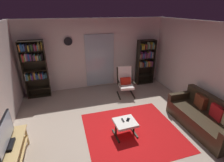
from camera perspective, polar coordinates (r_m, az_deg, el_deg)
The scene contains 15 objects.
ground_plane at distance 4.49m, azimuth 2.26°, elevation -16.66°, with size 7.02×7.02×0.00m, color tan.
wall_back at distance 6.44m, azimuth -5.95°, elevation 9.07°, with size 5.60×0.06×2.60m, color silver.
wall_right at distance 5.27m, azimuth 31.58°, elevation 2.32°, with size 0.06×6.00×2.60m, color silver.
glass_door_panel at distance 6.48m, azimuth -4.17°, elevation 6.92°, with size 1.10×0.01×2.00m, color silver.
area_rug at distance 4.50m, azimuth 6.90°, elevation -16.67°, with size 2.34×2.18×0.01m, color red.
tv_stand at distance 4.00m, azimuth -31.49°, elevation -20.45°, with size 0.47×1.21×0.52m.
television at distance 3.74m, azimuth -32.85°, elevation -15.33°, with size 0.20×0.92×0.55m.
bookshelf_near_tv at distance 6.17m, azimuth -25.12°, elevation 4.92°, with size 0.76×0.30×1.98m.
bookshelf_near_sofa at distance 6.88m, azimuth 11.33°, elevation 7.48°, with size 0.71×0.30×1.79m.
leather_sofa at distance 5.03m, azimuth 29.09°, elevation -10.85°, with size 0.83×1.89×0.81m.
lounge_armchair at distance 5.96m, azimuth 4.61°, elevation 0.11°, with size 0.64×0.72×1.02m.
ottoman at distance 4.19m, azimuth 4.52°, elevation -14.41°, with size 0.54×0.50×0.39m.
tv_remote at distance 4.18m, azimuth 3.70°, elevation -13.23°, with size 0.04×0.14×0.02m, color black.
cell_phone at distance 4.21m, azimuth 5.51°, elevation -13.04°, with size 0.07×0.14×0.01m, color black.
wall_clock at distance 6.15m, azimuth -14.82°, elevation 13.00°, with size 0.29×0.03×0.29m.
Camera 1 is at (-1.14, -3.23, 2.89)m, focal length 26.69 mm.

